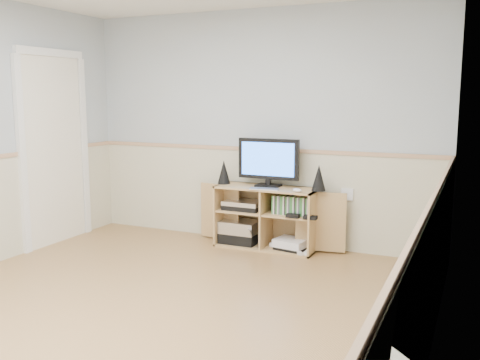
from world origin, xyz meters
name	(u,v)px	position (x,y,z in m)	size (l,w,h in m)	color
room	(138,148)	(-0.06, 0.12, 1.22)	(4.04, 4.54, 2.54)	tan
media_cabinet	(268,216)	(0.20, 2.07, 0.33)	(1.65, 0.40, 0.65)	tan
monitor	(268,161)	(0.20, 2.07, 0.92)	(0.66, 0.18, 0.50)	black
speaker_left	(224,172)	(-0.31, 2.04, 0.78)	(0.14, 0.14, 0.26)	black
speaker_right	(319,178)	(0.75, 2.04, 0.78)	(0.14, 0.14, 0.26)	black
keyboard	(264,189)	(0.23, 1.88, 0.66)	(0.29, 0.12, 0.01)	silver
mouse	(297,190)	(0.58, 1.88, 0.67)	(0.10, 0.06, 0.04)	white
av_components	(241,225)	(-0.09, 2.02, 0.22)	(0.50, 0.30, 0.47)	black
game_consoles	(290,244)	(0.47, 2.01, 0.07)	(0.46, 0.31, 0.11)	white
game_cases	(292,205)	(0.48, 2.00, 0.48)	(0.39, 0.14, 0.19)	#3F8C3F
wall_outlet	(347,194)	(1.00, 2.23, 0.60)	(0.12, 0.03, 0.12)	white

